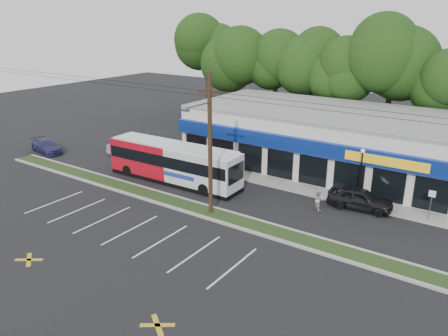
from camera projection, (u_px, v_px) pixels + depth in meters
ground at (170, 209)px, 31.92m from camera, size 120.00×120.00×0.00m
grass_strip at (178, 203)px, 32.68m from camera, size 40.00×1.60×0.12m
curb_south at (171, 207)px, 32.02m from camera, size 40.00×0.25×0.14m
curb_north at (186, 199)px, 33.34m from camera, size 40.00×0.25×0.14m
sidewalk at (287, 185)px, 36.25m from camera, size 32.00×2.20×0.10m
strip_mall at (327, 138)px, 40.52m from camera, size 25.00×12.55×5.30m
utility_pole at (207, 140)px, 29.36m from camera, size 50.00×2.77×10.00m
lamp_post at (361, 170)px, 32.03m from camera, size 0.30×0.30×4.25m
sign_post at (431, 200)px, 29.55m from camera, size 0.45×0.10×2.23m
tree_line at (353, 64)px, 47.29m from camera, size 46.76×6.76×11.83m
metrobus at (174, 162)px, 36.67m from camera, size 12.39×2.93×3.31m
car_dark at (360, 199)px, 31.67m from camera, size 4.80×2.34×1.58m
car_silver at (129, 150)px, 43.22m from camera, size 4.79×1.71×1.57m
car_blue at (46, 146)px, 45.03m from camera, size 4.64×2.55×1.27m
pedestrian_a at (237, 180)px, 35.27m from camera, size 0.70×0.62×1.61m
pedestrian_b at (318, 200)px, 31.54m from camera, size 0.94×0.88×1.55m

